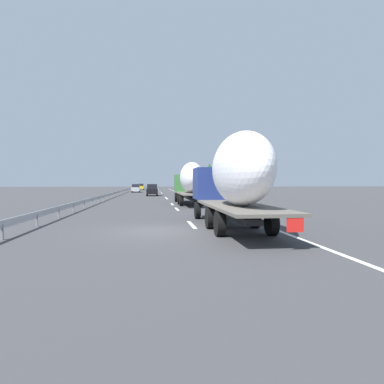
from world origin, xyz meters
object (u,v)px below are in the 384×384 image
object	(u,v)px
car_silver_hatch	(136,188)
car_yellow_coupe	(141,187)
truck_lead	(190,181)
car_black_suv	(152,190)
truck_trailing	(234,177)
road_sign	(194,183)

from	to	relation	value
car_silver_hatch	car_yellow_coupe	world-z (taller)	car_silver_hatch
truck_lead	car_black_suv	xyz separation A→B (m)	(23.17, 3.80, -1.42)
truck_trailing	truck_lead	bearing A→B (deg)	-0.00
car_silver_hatch	truck_trailing	bearing A→B (deg)	-173.24
truck_trailing	car_black_suv	xyz separation A→B (m)	(41.95, 3.80, -1.52)
road_sign	truck_trailing	bearing A→B (deg)	175.72
car_yellow_coupe	truck_lead	bearing A→B (deg)	-174.27
truck_lead	road_sign	world-z (taller)	truck_lead
truck_trailing	road_sign	size ratio (longest dim) A/B	4.27
truck_trailing	car_silver_hatch	size ratio (longest dim) A/B	2.71
truck_lead	road_sign	size ratio (longest dim) A/B	4.35
truck_trailing	road_sign	xyz separation A→B (m)	(41.43, -3.10, -0.41)
car_yellow_coupe	road_sign	world-z (taller)	road_sign
truck_trailing	car_black_suv	distance (m)	42.15
truck_lead	truck_trailing	world-z (taller)	truck_trailing
truck_lead	car_silver_hatch	world-z (taller)	truck_lead
car_black_suv	car_silver_hatch	xyz separation A→B (m)	(20.33, 3.58, -0.04)
car_black_suv	truck_lead	bearing A→B (deg)	-170.69
truck_lead	car_silver_hatch	size ratio (longest dim) A/B	2.77
car_silver_hatch	road_sign	bearing A→B (deg)	-153.31
truck_lead	car_black_suv	world-z (taller)	truck_lead
car_yellow_coupe	road_sign	xyz separation A→B (m)	(-48.05, -10.19, 1.15)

